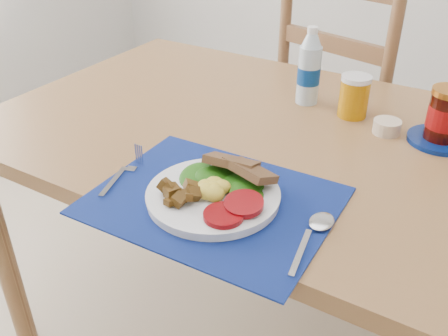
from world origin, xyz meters
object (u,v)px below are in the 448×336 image
Objects in this scene: juice_glass at (354,97)px; jam_on_saucer at (445,119)px; chair_far at (349,83)px; breakfast_plate at (210,192)px; water_bottle at (309,70)px.

jam_on_saucer is (0.22, -0.03, 0.01)m from juice_glass.
breakfast_plate is (0.07, -1.04, 0.15)m from chair_far.
jam_on_saucer is (0.39, -0.56, 0.18)m from chair_far.
jam_on_saucer is at bearing -8.22° from juice_glass.
breakfast_plate is 0.54m from water_bottle.
water_bottle reaches higher than jam_on_saucer.
water_bottle is at bearing 171.23° from juice_glass.
breakfast_plate is at bearing -101.65° from juice_glass.
chair_far is 5.01× the size of breakfast_plate.
chair_far is 0.71m from jam_on_saucer.
chair_far reaches higher than juice_glass.
chair_far reaches higher than jam_on_saucer.
breakfast_plate is 0.52m from juice_glass.
breakfast_plate is at bearing 107.72° from chair_far.
water_bottle is 0.14m from juice_glass.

